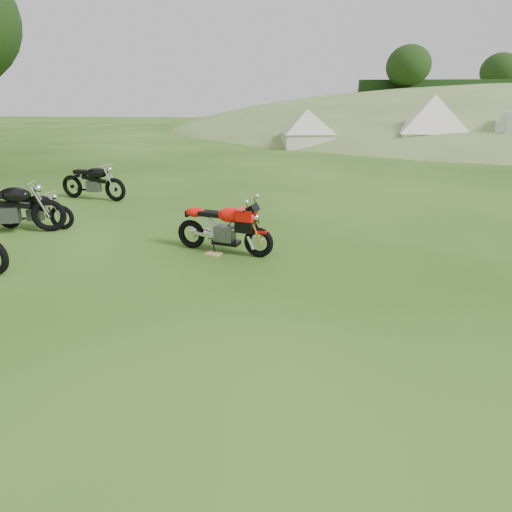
# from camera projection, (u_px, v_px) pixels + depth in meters

# --- Properties ---
(ground) EXTENTS (120.00, 120.00, 0.00)m
(ground) POSITION_uv_depth(u_px,v_px,m) (258.00, 307.00, 5.78)
(ground) COLOR #22410D
(ground) RESTS_ON ground
(sport_motorcycle) EXTENTS (1.85, 0.92, 1.08)m
(sport_motorcycle) POSITION_uv_depth(u_px,v_px,m) (224.00, 224.00, 7.67)
(sport_motorcycle) COLOR red
(sport_motorcycle) RESTS_ON ground
(plywood_board) EXTENTS (0.33, 0.29, 0.02)m
(plywood_board) POSITION_uv_depth(u_px,v_px,m) (213.00, 254.00, 7.74)
(plywood_board) COLOR tan
(plywood_board) RESTS_ON ground
(vintage_moto_a) EXTENTS (2.20, 1.14, 1.13)m
(vintage_moto_a) POSITION_uv_depth(u_px,v_px,m) (7.00, 207.00, 8.73)
(vintage_moto_a) COLOR black
(vintage_moto_a) RESTS_ON ground
(vintage_moto_c) EXTENTS (1.66, 0.45, 0.87)m
(vintage_moto_c) POSITION_uv_depth(u_px,v_px,m) (34.00, 209.00, 9.09)
(vintage_moto_c) COLOR black
(vintage_moto_c) RESTS_ON ground
(vintage_moto_d) EXTENTS (2.03, 0.88, 1.04)m
(vintage_moto_d) POSITION_uv_depth(u_px,v_px,m) (93.00, 181.00, 11.75)
(vintage_moto_d) COLOR black
(vintage_moto_d) RESTS_ON ground
(tent_left) EXTENTS (3.07, 3.07, 2.29)m
(tent_left) POSITION_uv_depth(u_px,v_px,m) (307.00, 127.00, 24.03)
(tent_left) COLOR beige
(tent_left) RESTS_ON ground
(tent_right) EXTENTS (3.57, 3.57, 2.75)m
(tent_right) POSITION_uv_depth(u_px,v_px,m) (432.00, 124.00, 22.44)
(tent_right) COLOR white
(tent_right) RESTS_ON ground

